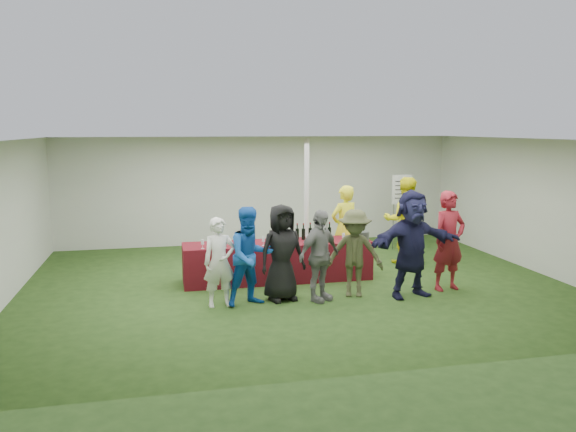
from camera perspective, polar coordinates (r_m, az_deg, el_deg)
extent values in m
plane|color=#284719|center=(10.65, 0.86, -6.92)|extent=(60.00, 60.00, 0.00)
plane|color=white|center=(14.25, -2.87, 2.65)|extent=(10.00, 0.00, 10.00)
plane|color=white|center=(6.61, 9.00, -4.85)|extent=(10.00, 0.00, 10.00)
plane|color=white|center=(10.42, -26.95, -0.66)|extent=(0.00, 8.00, 8.00)
plane|color=white|center=(12.50, 23.77, 1.01)|extent=(0.00, 8.00, 8.00)
plane|color=white|center=(10.25, 0.89, 7.76)|extent=(10.00, 10.00, 0.00)
cylinder|color=silver|center=(11.64, 1.89, 1.23)|extent=(0.10, 0.10, 2.70)
cube|color=maroon|center=(10.82, -1.04, -4.62)|extent=(3.60, 0.80, 0.75)
cylinder|color=black|center=(10.90, 0.32, -1.90)|extent=(0.07, 0.07, 0.22)
cylinder|color=black|center=(10.87, 0.32, -1.13)|extent=(0.03, 0.03, 0.08)
cylinder|color=maroon|center=(10.86, 0.32, -0.86)|extent=(0.03, 0.03, 0.02)
cylinder|color=black|center=(10.96, 0.94, -1.85)|extent=(0.07, 0.07, 0.22)
cylinder|color=black|center=(10.93, 0.94, -1.08)|extent=(0.03, 0.03, 0.08)
cylinder|color=maroon|center=(10.92, 0.94, -0.81)|extent=(0.03, 0.03, 0.02)
cylinder|color=black|center=(10.96, 1.57, -1.85)|extent=(0.07, 0.07, 0.22)
cylinder|color=black|center=(10.93, 1.58, -1.08)|extent=(0.03, 0.03, 0.08)
cylinder|color=maroon|center=(10.92, 1.58, -0.81)|extent=(0.03, 0.03, 0.02)
cylinder|color=black|center=(11.03, 2.27, -1.78)|extent=(0.07, 0.07, 0.22)
cylinder|color=black|center=(11.01, 2.27, -1.01)|extent=(0.03, 0.03, 0.08)
cylinder|color=maroon|center=(11.00, 2.27, -0.74)|extent=(0.03, 0.03, 0.02)
cylinder|color=black|center=(11.01, 3.19, -1.81)|extent=(0.07, 0.07, 0.22)
cylinder|color=black|center=(10.99, 3.20, -1.04)|extent=(0.03, 0.03, 0.08)
cylinder|color=maroon|center=(10.98, 3.20, -0.77)|extent=(0.03, 0.03, 0.02)
cylinder|color=black|center=(11.08, 3.58, -1.74)|extent=(0.07, 0.07, 0.22)
cylinder|color=black|center=(11.05, 3.59, -0.98)|extent=(0.03, 0.03, 0.08)
cylinder|color=maroon|center=(11.05, 3.59, -0.71)|extent=(0.03, 0.03, 0.02)
cylinder|color=black|center=(11.12, 4.23, -1.71)|extent=(0.07, 0.07, 0.22)
cylinder|color=black|center=(11.09, 4.24, -0.95)|extent=(0.03, 0.03, 0.08)
cylinder|color=maroon|center=(11.08, 4.24, -0.69)|extent=(0.03, 0.03, 0.02)
cylinder|color=silver|center=(10.29, -8.66, -3.28)|extent=(0.06, 0.06, 0.00)
cylinder|color=silver|center=(10.28, -8.67, -3.07)|extent=(0.01, 0.01, 0.07)
cylinder|color=silver|center=(10.26, -8.68, -2.63)|extent=(0.06, 0.06, 0.08)
cylinder|color=silver|center=(10.30, -6.43, -3.22)|extent=(0.06, 0.06, 0.00)
cylinder|color=silver|center=(10.29, -6.43, -3.01)|extent=(0.01, 0.01, 0.07)
cylinder|color=silver|center=(10.27, -6.44, -2.57)|extent=(0.06, 0.06, 0.08)
cylinder|color=silver|center=(10.38, -5.17, -3.10)|extent=(0.06, 0.06, 0.00)
cylinder|color=silver|center=(10.37, -5.17, -2.89)|extent=(0.01, 0.01, 0.07)
cylinder|color=silver|center=(10.36, -5.18, -2.46)|extent=(0.06, 0.06, 0.08)
cylinder|color=#4C080D|center=(10.36, -5.18, -2.62)|extent=(0.05, 0.05, 0.02)
cylinder|color=silver|center=(10.43, -2.52, -3.02)|extent=(0.06, 0.06, 0.00)
cylinder|color=silver|center=(10.42, -2.52, -2.81)|extent=(0.01, 0.01, 0.07)
cylinder|color=silver|center=(10.40, -2.52, -2.37)|extent=(0.06, 0.06, 0.08)
cylinder|color=silver|center=(10.85, 5.65, -2.58)|extent=(0.06, 0.06, 0.00)
cylinder|color=silver|center=(10.84, 5.65, -2.38)|extent=(0.01, 0.01, 0.07)
cylinder|color=silver|center=(10.83, 5.66, -1.96)|extent=(0.06, 0.06, 0.08)
cylinder|color=#4C080D|center=(10.83, 5.66, -2.12)|extent=(0.05, 0.05, 0.02)
cylinder|color=silver|center=(10.60, 1.95, -2.82)|extent=(0.06, 0.06, 0.00)
cylinder|color=silver|center=(10.59, 1.96, -2.61)|extent=(0.01, 0.01, 0.07)
cylinder|color=silver|center=(10.58, 1.96, -2.18)|extent=(0.06, 0.06, 0.08)
cylinder|color=silver|center=(10.80, -1.08, -2.07)|extent=(0.07, 0.07, 0.20)
cylinder|color=silver|center=(10.77, -1.08, -1.47)|extent=(0.03, 0.03, 0.03)
cube|color=white|center=(11.21, 6.98, -2.17)|extent=(0.25, 0.18, 0.03)
cylinder|color=slate|center=(10.95, 7.61, -2.04)|extent=(0.24, 0.24, 0.18)
cylinder|color=slate|center=(13.75, 10.62, -1.10)|extent=(0.02, 0.02, 1.10)
cylinder|color=slate|center=(13.91, 12.14, -1.03)|extent=(0.02, 0.02, 1.10)
cube|color=white|center=(13.70, 11.50, 2.65)|extent=(0.50, 0.02, 0.70)
cube|color=black|center=(13.67, 11.55, 3.47)|extent=(0.36, 0.01, 0.02)
cube|color=black|center=(13.68, 11.54, 3.06)|extent=(0.36, 0.01, 0.02)
cube|color=black|center=(13.69, 11.53, 2.64)|extent=(0.36, 0.01, 0.02)
cube|color=black|center=(13.70, 11.52, 2.22)|extent=(0.36, 0.01, 0.02)
cube|color=black|center=(13.71, 11.50, 1.81)|extent=(0.36, 0.01, 0.02)
imported|color=yellow|center=(11.58, 5.75, -1.21)|extent=(0.74, 0.60, 1.76)
imported|color=yellow|center=(12.34, 11.78, -0.45)|extent=(1.08, 0.95, 1.87)
imported|color=white|center=(9.27, -6.98, -4.69)|extent=(0.58, 0.43, 1.48)
imported|color=#1653B3|center=(9.27, -3.84, -4.11)|extent=(0.94, 0.82, 1.65)
imported|color=black|center=(9.51, -0.63, -3.73)|extent=(0.91, 0.70, 1.65)
imported|color=gray|center=(9.48, 3.20, -4.05)|extent=(0.98, 0.81, 1.57)
imported|color=#434729|center=(9.79, 6.78, -3.78)|extent=(1.12, 0.85, 1.53)
imported|color=#1A1A3D|center=(9.91, 12.46, -2.77)|extent=(1.80, 0.82, 1.87)
imported|color=maroon|center=(10.51, 16.03, -2.44)|extent=(0.73, 0.55, 1.80)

